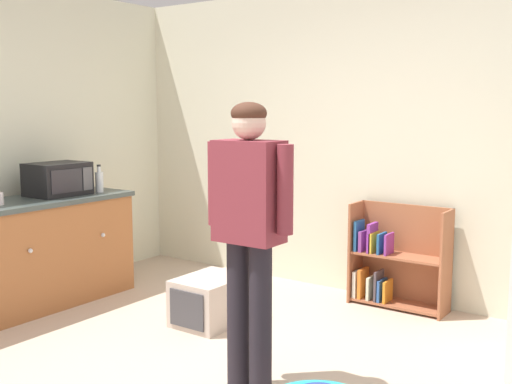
# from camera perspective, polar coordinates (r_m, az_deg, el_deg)

# --- Properties ---
(back_wall) EXTENTS (5.20, 0.06, 2.70)m
(back_wall) POSITION_cam_1_polar(r_m,az_deg,el_deg) (5.39, 11.37, 4.54)
(back_wall) COLOR silver
(back_wall) RESTS_ON ground
(left_side_wall) EXTENTS (0.06, 2.99, 2.70)m
(left_side_wall) POSITION_cam_1_polar(r_m,az_deg,el_deg) (5.90, -19.56, 4.51)
(left_side_wall) COLOR silver
(left_side_wall) RESTS_ON ground
(kitchen_counter) EXTENTS (0.65, 2.19, 0.90)m
(kitchen_counter) POSITION_cam_1_polar(r_m,az_deg,el_deg) (5.31, -22.07, -5.74)
(kitchen_counter) COLOR #A05F34
(kitchen_counter) RESTS_ON ground
(bookshelf) EXTENTS (0.80, 0.28, 0.85)m
(bookshelf) POSITION_cam_1_polar(r_m,az_deg,el_deg) (5.28, 12.66, -6.35)
(bookshelf) COLOR #A55E3E
(bookshelf) RESTS_ON ground
(standing_person) EXTENTS (0.57, 0.22, 1.68)m
(standing_person) POSITION_cam_1_polar(r_m,az_deg,el_deg) (3.47, -0.65, -2.78)
(standing_person) COLOR black
(standing_person) RESTS_ON ground
(pet_carrier) EXTENTS (0.42, 0.55, 0.36)m
(pet_carrier) POSITION_cam_1_polar(r_m,az_deg,el_deg) (4.80, -4.26, -9.98)
(pet_carrier) COLOR beige
(pet_carrier) RESTS_ON ground
(microwave) EXTENTS (0.37, 0.48, 0.28)m
(microwave) POSITION_cam_1_polar(r_m,az_deg,el_deg) (5.52, -17.89, 1.15)
(microwave) COLOR black
(microwave) RESTS_ON kitchen_counter
(clear_bottle) EXTENTS (0.07, 0.07, 0.25)m
(clear_bottle) POSITION_cam_1_polar(r_m,az_deg,el_deg) (5.62, -14.32, 0.98)
(clear_bottle) COLOR silver
(clear_bottle) RESTS_ON kitchen_counter
(red_cup) EXTENTS (0.08, 0.08, 0.09)m
(red_cup) POSITION_cam_1_polar(r_m,az_deg,el_deg) (5.88, -15.23, 0.74)
(red_cup) COLOR red
(red_cup) RESTS_ON kitchen_counter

